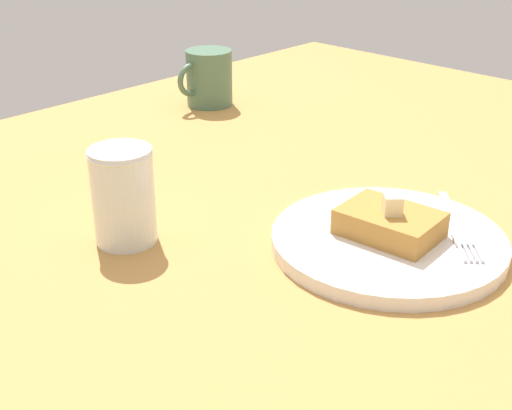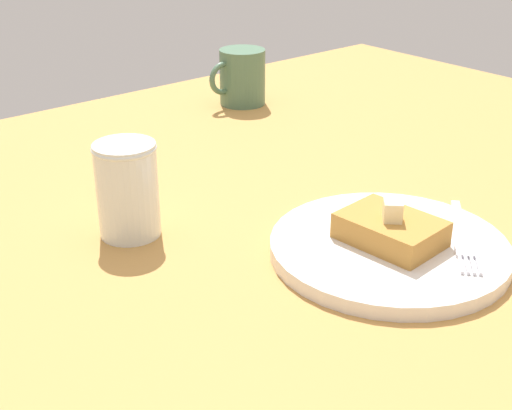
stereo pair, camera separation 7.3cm
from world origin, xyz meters
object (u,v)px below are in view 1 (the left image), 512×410
Objects in this scene: coffee_mug at (208,78)px; fork at (459,229)px; syrup_jar at (124,200)px; plate at (388,240)px.

fork is at bearing 74.41° from coffee_mug.
coffee_mug is (-38.77, -28.90, -0.10)cm from syrup_jar.
coffee_mug reaches higher than plate.
syrup_jar reaches higher than plate.
syrup_jar is at bearing -47.55° from fork.
syrup_jar is (23.53, -25.72, 2.97)cm from fork.
fork is (-5.89, 4.72, 0.82)cm from plate.
plate is 2.35× the size of syrup_jar.
fork is at bearing 132.45° from syrup_jar.
coffee_mug is at bearing -143.30° from syrup_jar.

